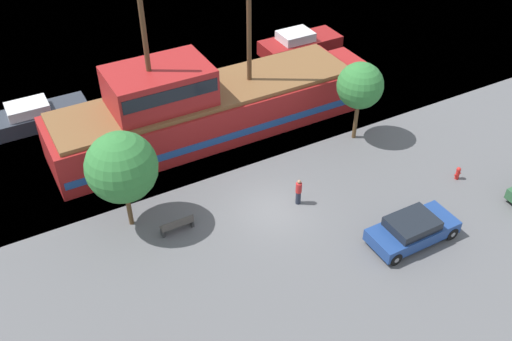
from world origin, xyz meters
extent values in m
plane|color=#5B5B5E|center=(0.00, 0.00, 0.00)|extent=(160.00, 160.00, 0.00)
cube|color=#A31E1E|center=(0.20, 8.18, 1.32)|extent=(18.95, 4.67, 2.64)
cube|color=#234C93|center=(0.20, 8.18, 0.92)|extent=(18.57, 4.75, 0.45)
cube|color=#A31E1E|center=(10.28, 8.18, 1.71)|extent=(1.40, 2.57, 1.85)
cube|color=brown|center=(0.20, 8.18, 2.76)|extent=(18.20, 4.29, 0.25)
cube|color=#A31E1E|center=(-2.64, 8.18, 3.97)|extent=(5.69, 3.73, 2.16)
cube|color=black|center=(-2.64, 8.18, 4.29)|extent=(5.40, 3.79, 0.78)
cylinder|color=#4C331E|center=(3.04, 8.18, 6.78)|extent=(0.28, 0.28, 7.78)
cylinder|color=#4C331E|center=(-3.12, 8.18, 6.19)|extent=(0.28, 0.28, 6.61)
cube|color=#2D333D|center=(-8.78, 14.06, 0.49)|extent=(6.14, 2.22, 0.99)
cube|color=silver|center=(-9.24, 14.06, 1.30)|extent=(2.46, 1.73, 0.62)
cube|color=black|center=(-8.50, 14.06, 1.30)|extent=(0.12, 1.56, 0.50)
cube|color=maroon|center=(10.97, 14.76, 0.53)|extent=(6.20, 2.48, 1.06)
cube|color=silver|center=(10.51, 14.76, 1.39)|extent=(2.48, 1.94, 0.65)
cube|color=black|center=(11.25, 14.76, 1.39)|extent=(0.12, 1.74, 0.52)
cube|color=navy|center=(4.81, -5.07, 0.57)|extent=(4.44, 1.93, 0.63)
cube|color=black|center=(4.68, -5.07, 1.12)|extent=(2.31, 1.73, 0.47)
cylinder|color=black|center=(6.55, -5.94, 0.34)|extent=(0.68, 0.22, 0.68)
cylinder|color=gray|center=(6.55, -5.94, 0.34)|extent=(0.26, 0.25, 0.26)
cylinder|color=black|center=(6.55, -4.20, 0.34)|extent=(0.68, 0.22, 0.68)
cylinder|color=gray|center=(6.55, -4.20, 0.34)|extent=(0.26, 0.25, 0.26)
cylinder|color=black|center=(3.07, -5.94, 0.34)|extent=(0.68, 0.22, 0.68)
cylinder|color=gray|center=(3.07, -5.94, 0.34)|extent=(0.26, 0.25, 0.26)
cylinder|color=black|center=(3.07, -4.20, 0.34)|extent=(0.68, 0.22, 0.68)
cylinder|color=gray|center=(3.07, -4.20, 0.34)|extent=(0.26, 0.25, 0.26)
cylinder|color=black|center=(11.43, -5.30, 0.35)|extent=(0.70, 0.22, 0.70)
cylinder|color=gray|center=(11.43, -5.30, 0.35)|extent=(0.26, 0.25, 0.26)
cylinder|color=red|center=(10.21, -2.62, 0.28)|extent=(0.22, 0.22, 0.56)
sphere|color=red|center=(10.21, -2.62, 0.64)|extent=(0.25, 0.25, 0.25)
cylinder|color=red|center=(10.05, -2.62, 0.31)|extent=(0.10, 0.09, 0.09)
cylinder|color=red|center=(10.37, -2.62, 0.31)|extent=(0.10, 0.09, 0.09)
cube|color=#4C4742|center=(-4.89, 1.00, 0.42)|extent=(1.66, 0.45, 0.05)
cube|color=#4C4742|center=(-4.89, 0.80, 0.65)|extent=(1.66, 0.06, 0.40)
cube|color=#2D2D2D|center=(-5.66, 1.00, 0.20)|extent=(0.12, 0.36, 0.40)
cube|color=#2D2D2D|center=(-4.12, 1.00, 0.20)|extent=(0.12, 0.36, 0.40)
cylinder|color=#232838|center=(1.43, -0.14, 0.38)|extent=(0.27, 0.27, 0.75)
cylinder|color=#B22323|center=(1.43, -0.14, 1.04)|extent=(0.32, 0.32, 0.58)
sphere|color=#8C664C|center=(1.43, -0.14, 1.43)|extent=(0.20, 0.20, 0.20)
cylinder|color=brown|center=(-6.71, 2.58, 1.05)|extent=(0.24, 0.24, 2.10)
sphere|color=#337A38|center=(-6.71, 2.58, 3.55)|extent=(3.43, 3.43, 3.43)
cylinder|color=brown|center=(7.64, 3.39, 1.21)|extent=(0.24, 0.24, 2.42)
sphere|color=#337A38|center=(7.64, 3.39, 3.57)|extent=(2.70, 2.70, 2.70)
camera|label=1|loc=(-11.33, -18.80, 19.69)|focal=40.00mm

